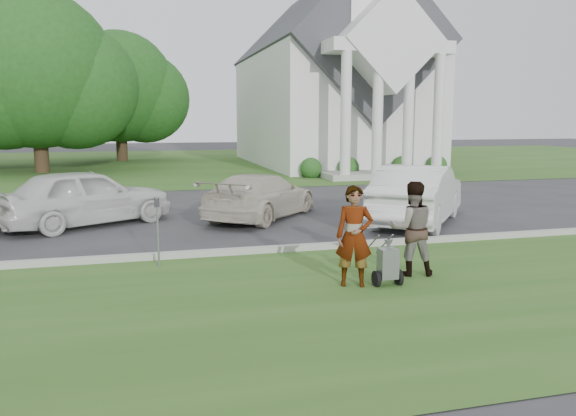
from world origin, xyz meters
name	(u,v)px	position (x,y,z in m)	size (l,w,h in m)	color
ground	(279,259)	(0.00, 0.00, 0.00)	(120.00, 120.00, 0.00)	#333335
grass_strip	(324,303)	(0.00, -3.00, 0.01)	(80.00, 7.00, 0.01)	#30561D
church_lawn	(183,163)	(0.00, 27.00, 0.01)	(80.00, 30.00, 0.01)	#30561D
curb	(273,249)	(0.00, 0.55, 0.07)	(80.00, 0.18, 0.15)	#9E9E93
church	(330,70)	(9.00, 23.11, 5.94)	(9.19, 19.00, 24.10)	white
tree_left	(36,77)	(-8.01, 21.99, 5.11)	(10.63, 8.40, 9.71)	#332316
tree_back	(119,92)	(-4.01, 29.99, 4.73)	(9.61, 7.60, 8.89)	#332316
striping_cart	(388,264)	(1.38, -2.37, 0.39)	(0.49, 0.97, 0.91)	black
person_left	(354,237)	(0.80, -2.23, 0.88)	(0.64, 0.42, 1.77)	#999999
person_right	(412,229)	(2.10, -1.83, 0.88)	(0.86, 0.67, 1.76)	#999999
parking_meter_near	(158,223)	(-2.47, -0.03, 0.89)	(0.10, 0.09, 1.41)	gray
car_b	(85,197)	(-4.25, 4.96, 0.80)	(1.88, 4.68, 1.59)	silver
car_c	(261,196)	(0.64, 4.87, 0.67)	(1.87, 4.59, 1.33)	beige
car_d	(418,194)	(4.74, 2.99, 0.83)	(1.75, 5.01, 1.65)	silver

